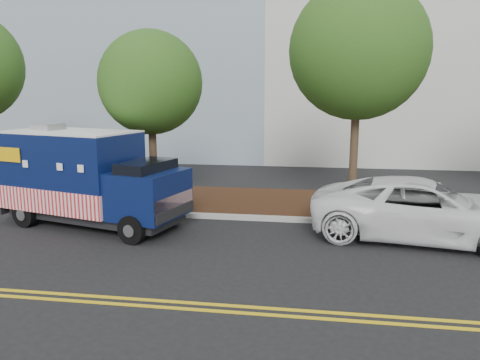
# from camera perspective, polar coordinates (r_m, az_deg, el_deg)

# --- Properties ---
(ground) EXTENTS (120.00, 120.00, 0.00)m
(ground) POSITION_cam_1_polar(r_m,az_deg,el_deg) (13.69, -10.72, -5.92)
(ground) COLOR black
(ground) RESTS_ON ground
(curb) EXTENTS (120.00, 0.18, 0.15)m
(curb) POSITION_cam_1_polar(r_m,az_deg,el_deg) (14.94, -8.96, -4.15)
(curb) COLOR #9E9E99
(curb) RESTS_ON ground
(mulch_strip) EXTENTS (120.00, 4.00, 0.15)m
(mulch_strip) POSITION_cam_1_polar(r_m,az_deg,el_deg) (16.89, -6.81, -2.35)
(mulch_strip) COLOR black
(mulch_strip) RESTS_ON ground
(centerline_near) EXTENTS (120.00, 0.10, 0.01)m
(centerline_near) POSITION_cam_1_polar(r_m,az_deg,el_deg) (9.86, -19.52, -13.06)
(centerline_near) COLOR gold
(centerline_near) RESTS_ON ground
(centerline_far) EXTENTS (120.00, 0.10, 0.01)m
(centerline_far) POSITION_cam_1_polar(r_m,az_deg,el_deg) (9.66, -20.23, -13.61)
(centerline_far) COLOR gold
(centerline_far) RESTS_ON ground
(tree_b) EXTENTS (3.40, 3.40, 5.87)m
(tree_b) POSITION_cam_1_polar(r_m,az_deg,el_deg) (15.92, -10.84, 11.54)
(tree_b) COLOR #38281C
(tree_b) RESTS_ON ground
(tree_c) EXTENTS (4.26, 4.26, 7.25)m
(tree_c) POSITION_cam_1_polar(r_m,az_deg,el_deg) (15.31, 14.24, 15.02)
(tree_c) COLOR #38281C
(tree_c) RESTS_ON ground
(sign_post) EXTENTS (0.06, 0.06, 2.40)m
(sign_post) POSITION_cam_1_polar(r_m,az_deg,el_deg) (16.47, -22.16, 0.57)
(sign_post) COLOR #473828
(sign_post) RESTS_ON ground
(food_truck) EXTENTS (5.92, 3.43, 2.95)m
(food_truck) POSITION_cam_1_polar(r_m,az_deg,el_deg) (14.35, -18.35, -0.03)
(food_truck) COLOR black
(food_truck) RESTS_ON ground
(white_car) EXTENTS (6.15, 3.58, 1.61)m
(white_car) POSITION_cam_1_polar(r_m,az_deg,el_deg) (13.32, 21.40, -3.37)
(white_car) COLOR white
(white_car) RESTS_ON ground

